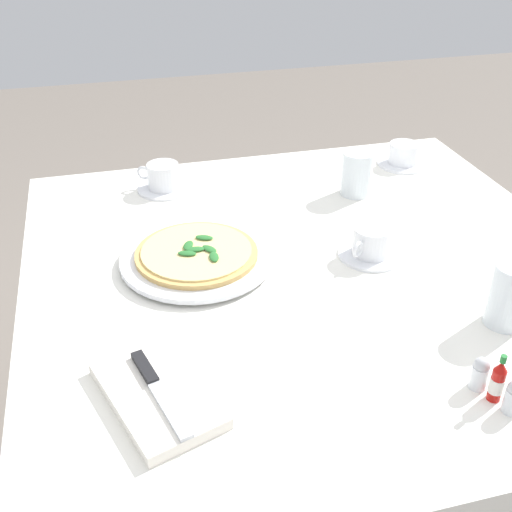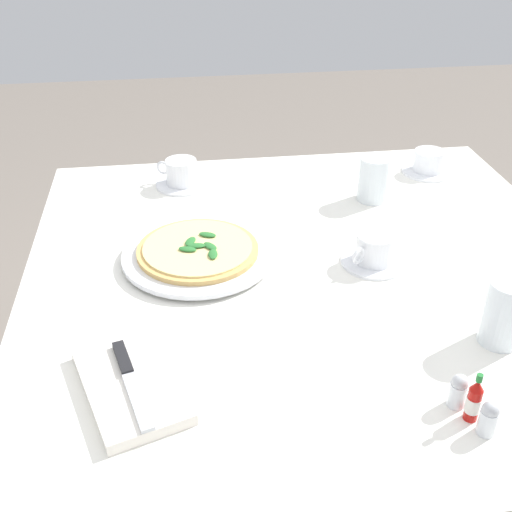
{
  "view_description": "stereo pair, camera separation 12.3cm",
  "coord_description": "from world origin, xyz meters",
  "px_view_note": "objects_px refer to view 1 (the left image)",
  "views": [
    {
      "loc": [
        0.98,
        -0.38,
        1.42
      ],
      "look_at": [
        -0.03,
        -0.11,
        0.77
      ],
      "focal_mm": 44.16,
      "sensor_mm": 36.0,
      "label": 1
    },
    {
      "loc": [
        1.01,
        -0.26,
        1.42
      ],
      "look_at": [
        -0.03,
        -0.11,
        0.77
      ],
      "focal_mm": 44.16,
      "sensor_mm": 36.0,
      "label": 2
    }
  ],
  "objects_px": {
    "water_glass_center_back": "(509,298)",
    "dinner_knife": "(157,389)",
    "coffee_cup_left_edge": "(403,155)",
    "hot_sauce_bottle": "(497,382)",
    "pepper_shaker": "(480,375)",
    "coffee_cup_right_edge": "(371,243)",
    "coffee_cup_near_right": "(163,178)",
    "pizza_plate": "(197,259)",
    "water_glass_near_left": "(357,176)",
    "pizza": "(197,253)",
    "napkin_folded": "(157,394)"
  },
  "relations": [
    {
      "from": "pizza",
      "to": "hot_sauce_bottle",
      "type": "height_order",
      "value": "hot_sauce_bottle"
    },
    {
      "from": "water_glass_center_back",
      "to": "dinner_knife",
      "type": "bearing_deg",
      "value": -86.44
    },
    {
      "from": "coffee_cup_left_edge",
      "to": "dinner_knife",
      "type": "height_order",
      "value": "coffee_cup_left_edge"
    },
    {
      "from": "napkin_folded",
      "to": "hot_sauce_bottle",
      "type": "distance_m",
      "value": 0.5
    },
    {
      "from": "water_glass_near_left",
      "to": "hot_sauce_bottle",
      "type": "distance_m",
      "value": 0.7
    },
    {
      "from": "coffee_cup_near_right",
      "to": "water_glass_center_back",
      "type": "distance_m",
      "value": 0.84
    },
    {
      "from": "water_glass_near_left",
      "to": "dinner_knife",
      "type": "height_order",
      "value": "water_glass_near_left"
    },
    {
      "from": "water_glass_center_back",
      "to": "dinner_knife",
      "type": "height_order",
      "value": "water_glass_center_back"
    },
    {
      "from": "pizza_plate",
      "to": "napkin_folded",
      "type": "relative_size",
      "value": 1.21
    },
    {
      "from": "coffee_cup_near_right",
      "to": "coffee_cup_right_edge",
      "type": "height_order",
      "value": "coffee_cup_near_right"
    },
    {
      "from": "coffee_cup_right_edge",
      "to": "pepper_shaker",
      "type": "bearing_deg",
      "value": 0.89
    },
    {
      "from": "coffee_cup_right_edge",
      "to": "coffee_cup_near_right",
      "type": "bearing_deg",
      "value": -138.59
    },
    {
      "from": "coffee_cup_right_edge",
      "to": "water_glass_near_left",
      "type": "bearing_deg",
      "value": 163.77
    },
    {
      "from": "pizza",
      "to": "dinner_knife",
      "type": "distance_m",
      "value": 0.38
    },
    {
      "from": "coffee_cup_near_right",
      "to": "hot_sauce_bottle",
      "type": "relative_size",
      "value": 1.57
    },
    {
      "from": "pizza_plate",
      "to": "pepper_shaker",
      "type": "xyz_separation_m",
      "value": [
        0.45,
        0.35,
        0.01
      ]
    },
    {
      "from": "water_glass_near_left",
      "to": "dinner_knife",
      "type": "relative_size",
      "value": 0.55
    },
    {
      "from": "water_glass_near_left",
      "to": "pepper_shaker",
      "type": "bearing_deg",
      "value": -6.32
    },
    {
      "from": "coffee_cup_left_edge",
      "to": "water_glass_center_back",
      "type": "xyz_separation_m",
      "value": [
        0.67,
        -0.13,
        0.03
      ]
    },
    {
      "from": "napkin_folded",
      "to": "coffee_cup_near_right",
      "type": "bearing_deg",
      "value": 153.52
    },
    {
      "from": "dinner_knife",
      "to": "pizza_plate",
      "type": "bearing_deg",
      "value": 146.48
    },
    {
      "from": "water_glass_center_back",
      "to": "dinner_knife",
      "type": "relative_size",
      "value": 0.6
    },
    {
      "from": "coffee_cup_right_edge",
      "to": "water_glass_center_back",
      "type": "distance_m",
      "value": 0.29
    },
    {
      "from": "pizza_plate",
      "to": "hot_sauce_bottle",
      "type": "bearing_deg",
      "value": 36.9
    },
    {
      "from": "water_glass_center_back",
      "to": "napkin_folded",
      "type": "distance_m",
      "value": 0.6
    },
    {
      "from": "coffee_cup_near_right",
      "to": "hot_sauce_bottle",
      "type": "distance_m",
      "value": 0.91
    },
    {
      "from": "coffee_cup_right_edge",
      "to": "pepper_shaker",
      "type": "xyz_separation_m",
      "value": [
        0.39,
        0.01,
        -0.0
      ]
    },
    {
      "from": "pepper_shaker",
      "to": "coffee_cup_left_edge",
      "type": "bearing_deg",
      "value": 161.87
    },
    {
      "from": "dinner_knife",
      "to": "pepper_shaker",
      "type": "relative_size",
      "value": 3.44
    },
    {
      "from": "pizza_plate",
      "to": "dinner_knife",
      "type": "distance_m",
      "value": 0.38
    },
    {
      "from": "pepper_shaker",
      "to": "pizza_plate",
      "type": "bearing_deg",
      "value": -142.22
    },
    {
      "from": "napkin_folded",
      "to": "hot_sauce_bottle",
      "type": "relative_size",
      "value": 3.01
    },
    {
      "from": "coffee_cup_left_edge",
      "to": "hot_sauce_bottle",
      "type": "relative_size",
      "value": 1.57
    },
    {
      "from": "hot_sauce_bottle",
      "to": "pizza",
      "type": "bearing_deg",
      "value": -143.11
    },
    {
      "from": "coffee_cup_near_right",
      "to": "hot_sauce_bottle",
      "type": "xyz_separation_m",
      "value": [
        0.83,
        0.38,
        0.0
      ]
    },
    {
      "from": "dinner_knife",
      "to": "water_glass_near_left",
      "type": "bearing_deg",
      "value": 121.54
    },
    {
      "from": "coffee_cup_left_edge",
      "to": "pizza",
      "type": "bearing_deg",
      "value": -60.56
    },
    {
      "from": "water_glass_near_left",
      "to": "hot_sauce_bottle",
      "type": "height_order",
      "value": "water_glass_near_left"
    },
    {
      "from": "coffee_cup_right_edge",
      "to": "coffee_cup_left_edge",
      "type": "bearing_deg",
      "value": 146.61
    },
    {
      "from": "coffee_cup_near_right",
      "to": "hot_sauce_bottle",
      "type": "height_order",
      "value": "hot_sauce_bottle"
    },
    {
      "from": "coffee_cup_left_edge",
      "to": "dinner_knife",
      "type": "distance_m",
      "value": 1.01
    },
    {
      "from": "coffee_cup_right_edge",
      "to": "coffee_cup_left_edge",
      "type": "height_order",
      "value": "coffee_cup_right_edge"
    },
    {
      "from": "pizza",
      "to": "coffee_cup_near_right",
      "type": "distance_m",
      "value": 0.35
    },
    {
      "from": "coffee_cup_right_edge",
      "to": "water_glass_center_back",
      "type": "height_order",
      "value": "water_glass_center_back"
    },
    {
      "from": "coffee_cup_left_edge",
      "to": "dinner_knife",
      "type": "xyz_separation_m",
      "value": [
        0.7,
        -0.73,
        -0.0
      ]
    },
    {
      "from": "pizza_plate",
      "to": "coffee_cup_right_edge",
      "type": "xyz_separation_m",
      "value": [
        0.06,
        0.34,
        0.02
      ]
    },
    {
      "from": "water_glass_center_back",
      "to": "hot_sauce_bottle",
      "type": "xyz_separation_m",
      "value": [
        0.16,
        -0.12,
        -0.02
      ]
    },
    {
      "from": "water_glass_near_left",
      "to": "pepper_shaker",
      "type": "height_order",
      "value": "water_glass_near_left"
    },
    {
      "from": "coffee_cup_left_edge",
      "to": "hot_sauce_bottle",
      "type": "bearing_deg",
      "value": -16.92
    },
    {
      "from": "coffee_cup_right_edge",
      "to": "pizza",
      "type": "bearing_deg",
      "value": -99.9
    }
  ]
}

